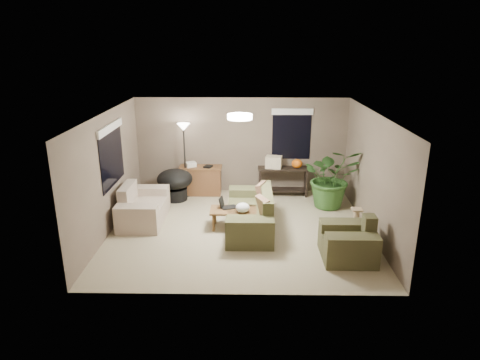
{
  "coord_description": "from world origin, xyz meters",
  "views": [
    {
      "loc": [
        0.15,
        -8.45,
        3.9
      ],
      "look_at": [
        0.0,
        0.2,
        1.05
      ],
      "focal_mm": 32.0,
      "sensor_mm": 36.0,
      "label": 1
    }
  ],
  "objects_px": {
    "coffee_table": "(233,212)",
    "papasan_chair": "(175,182)",
    "armchair": "(349,243)",
    "main_sofa": "(252,215)",
    "floor_lamp": "(184,136)",
    "desk": "(201,180)",
    "console_table": "(283,179)",
    "loveseat": "(142,208)",
    "houseplant": "(331,184)",
    "cat_scratching_post": "(356,221)"
  },
  "relations": [
    {
      "from": "loveseat",
      "to": "coffee_table",
      "type": "distance_m",
      "value": 2.09
    },
    {
      "from": "coffee_table",
      "to": "console_table",
      "type": "xyz_separation_m",
      "value": [
        1.22,
        2.06,
        0.08
      ]
    },
    {
      "from": "coffee_table",
      "to": "desk",
      "type": "xyz_separation_m",
      "value": [
        -0.92,
        2.12,
        0.02
      ]
    },
    {
      "from": "loveseat",
      "to": "coffee_table",
      "type": "height_order",
      "value": "loveseat"
    },
    {
      "from": "desk",
      "to": "floor_lamp",
      "type": "distance_m",
      "value": 1.29
    },
    {
      "from": "desk",
      "to": "floor_lamp",
      "type": "xyz_separation_m",
      "value": [
        -0.38,
        -0.13,
        1.22
      ]
    },
    {
      "from": "floor_lamp",
      "to": "houseplant",
      "type": "distance_m",
      "value": 3.84
    },
    {
      "from": "loveseat",
      "to": "console_table",
      "type": "xyz_separation_m",
      "value": [
        3.28,
        1.73,
        0.14
      ]
    },
    {
      "from": "main_sofa",
      "to": "floor_lamp",
      "type": "xyz_separation_m",
      "value": [
        -1.7,
        2.01,
        1.3
      ]
    },
    {
      "from": "loveseat",
      "to": "cat_scratching_post",
      "type": "xyz_separation_m",
      "value": [
        4.68,
        -0.45,
        -0.08
      ]
    },
    {
      "from": "papasan_chair",
      "to": "houseplant",
      "type": "distance_m",
      "value": 3.89
    },
    {
      "from": "main_sofa",
      "to": "coffee_table",
      "type": "bearing_deg",
      "value": 177.4
    },
    {
      "from": "desk",
      "to": "cat_scratching_post",
      "type": "height_order",
      "value": "desk"
    },
    {
      "from": "armchair",
      "to": "floor_lamp",
      "type": "height_order",
      "value": "floor_lamp"
    },
    {
      "from": "coffee_table",
      "to": "papasan_chair",
      "type": "distance_m",
      "value": 2.28
    },
    {
      "from": "loveseat",
      "to": "papasan_chair",
      "type": "height_order",
      "value": "loveseat"
    },
    {
      "from": "coffee_table",
      "to": "armchair",
      "type": "bearing_deg",
      "value": -31.16
    },
    {
      "from": "papasan_chair",
      "to": "floor_lamp",
      "type": "distance_m",
      "value": 1.2
    },
    {
      "from": "papasan_chair",
      "to": "coffee_table",
      "type": "bearing_deg",
      "value": -47.65
    },
    {
      "from": "main_sofa",
      "to": "loveseat",
      "type": "distance_m",
      "value": 2.48
    },
    {
      "from": "desk",
      "to": "houseplant",
      "type": "height_order",
      "value": "houseplant"
    },
    {
      "from": "floor_lamp",
      "to": "cat_scratching_post",
      "type": "distance_m",
      "value": 4.67
    },
    {
      "from": "coffee_table",
      "to": "papasan_chair",
      "type": "xyz_separation_m",
      "value": [
        -1.54,
        1.68,
        0.11
      ]
    },
    {
      "from": "loveseat",
      "to": "console_table",
      "type": "height_order",
      "value": "loveseat"
    },
    {
      "from": "coffee_table",
      "to": "console_table",
      "type": "relative_size",
      "value": 0.77
    },
    {
      "from": "desk",
      "to": "loveseat",
      "type": "bearing_deg",
      "value": -122.42
    },
    {
      "from": "armchair",
      "to": "coffee_table",
      "type": "height_order",
      "value": "armchair"
    },
    {
      "from": "main_sofa",
      "to": "cat_scratching_post",
      "type": "xyz_separation_m",
      "value": [
        2.23,
        -0.1,
        -0.08
      ]
    },
    {
      "from": "armchair",
      "to": "console_table",
      "type": "bearing_deg",
      "value": 105.92
    },
    {
      "from": "coffee_table",
      "to": "desk",
      "type": "height_order",
      "value": "desk"
    },
    {
      "from": "coffee_table",
      "to": "papasan_chair",
      "type": "bearing_deg",
      "value": 132.35
    },
    {
      "from": "desk",
      "to": "papasan_chair",
      "type": "relative_size",
      "value": 0.95
    },
    {
      "from": "console_table",
      "to": "coffee_table",
      "type": "bearing_deg",
      "value": -120.74
    },
    {
      "from": "main_sofa",
      "to": "desk",
      "type": "bearing_deg",
      "value": 121.63
    },
    {
      "from": "main_sofa",
      "to": "coffee_table",
      "type": "height_order",
      "value": "main_sofa"
    },
    {
      "from": "coffee_table",
      "to": "houseplant",
      "type": "xyz_separation_m",
      "value": [
        2.33,
        1.27,
        0.23
      ]
    },
    {
      "from": "main_sofa",
      "to": "loveseat",
      "type": "bearing_deg",
      "value": 171.91
    },
    {
      "from": "armchair",
      "to": "houseplant",
      "type": "bearing_deg",
      "value": 86.97
    },
    {
      "from": "floor_lamp",
      "to": "houseplant",
      "type": "xyz_separation_m",
      "value": [
        3.64,
        -0.72,
        -1.01
      ]
    },
    {
      "from": "loveseat",
      "to": "console_table",
      "type": "distance_m",
      "value": 3.71
    },
    {
      "from": "armchair",
      "to": "coffee_table",
      "type": "distance_m",
      "value": 2.56
    },
    {
      "from": "console_table",
      "to": "loveseat",
      "type": "bearing_deg",
      "value": -152.23
    },
    {
      "from": "desk",
      "to": "cat_scratching_post",
      "type": "xyz_separation_m",
      "value": [
        3.54,
        -2.23,
        -0.16
      ]
    },
    {
      "from": "desk",
      "to": "armchair",
      "type": "bearing_deg",
      "value": -47.89
    },
    {
      "from": "desk",
      "to": "papasan_chair",
      "type": "xyz_separation_m",
      "value": [
        -0.61,
        -0.44,
        0.09
      ]
    },
    {
      "from": "armchair",
      "to": "floor_lamp",
      "type": "bearing_deg",
      "value": 136.54
    },
    {
      "from": "loveseat",
      "to": "coffee_table",
      "type": "bearing_deg",
      "value": -9.13
    },
    {
      "from": "coffee_table",
      "to": "floor_lamp",
      "type": "bearing_deg",
      "value": 123.3
    },
    {
      "from": "main_sofa",
      "to": "coffee_table",
      "type": "xyz_separation_m",
      "value": [
        -0.39,
        0.02,
        0.06
      ]
    },
    {
      "from": "main_sofa",
      "to": "coffee_table",
      "type": "relative_size",
      "value": 2.2
    }
  ]
}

